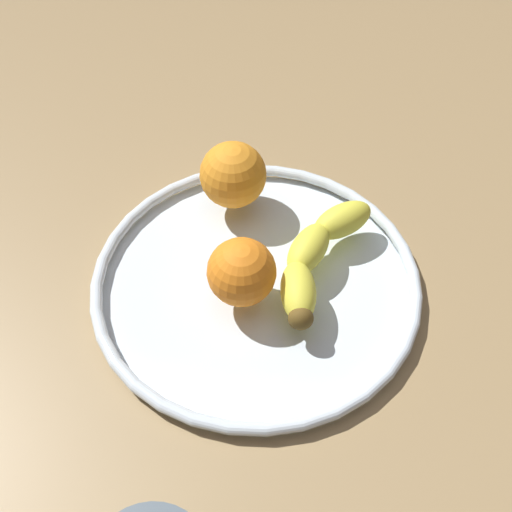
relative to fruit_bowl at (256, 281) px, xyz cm
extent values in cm
cube|color=#947950|center=(0.00, 0.00, -2.92)|extent=(125.37, 125.37, 4.00)
cylinder|color=silver|center=(0.00, 0.00, -0.62)|extent=(30.78, 30.78, 0.60)
torus|color=silver|center=(0.00, 0.00, 0.28)|extent=(32.06, 32.06, 1.20)
ellipsoid|color=yellow|center=(-6.95, 7.77, 2.53)|extent=(6.73, 7.21, 3.29)
ellipsoid|color=yellow|center=(-2.71, 4.74, 2.53)|extent=(7.34, 5.39, 3.29)
ellipsoid|color=yellow|center=(2.48, 4.27, 2.53)|extent=(7.09, 4.41, 3.29)
ellipsoid|color=brown|center=(5.41, 4.80, 2.53)|extent=(2.37, 2.62, 2.31)
sphere|color=orange|center=(2.19, -1.00, 4.08)|extent=(6.40, 6.40, 6.40)
sphere|color=orange|center=(-9.93, -3.84, 4.35)|extent=(6.93, 6.93, 6.93)
camera|label=1|loc=(36.70, 5.35, 49.46)|focal=44.43mm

